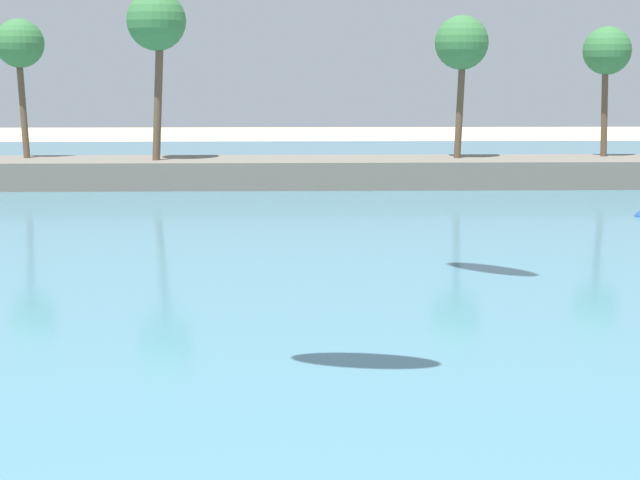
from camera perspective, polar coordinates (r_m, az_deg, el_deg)
The scene contains 2 objects.
sea at distance 56.67m, azimuth -1.85°, elevation 2.20°, with size 220.00×95.56×0.06m, color teal.
palm_headland at distance 64.13m, azimuth -1.50°, elevation 5.36°, with size 118.34×6.00×12.29m.
Camera 1 is at (0.36, -0.14, 7.49)m, focal length 55.83 mm.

